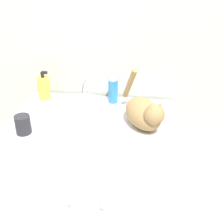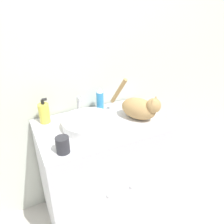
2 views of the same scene
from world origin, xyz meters
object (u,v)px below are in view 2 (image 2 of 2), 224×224
at_px(spray_bottle, 100,99).
at_px(cup, 63,145).
at_px(cat, 140,108).
at_px(soap_bottle, 44,113).

relative_size(spray_bottle, cup, 1.88).
distance_m(cat, spray_bottle, 0.31).
height_order(cat, cup, cat).
xyz_separation_m(soap_bottle, cup, (0.02, -0.37, -0.02)).
distance_m(cat, soap_bottle, 0.64).
bearing_deg(cat, cup, -107.45).
height_order(cat, soap_bottle, cat).
relative_size(cat, cup, 3.88).
relative_size(cat, spray_bottle, 2.06).
height_order(soap_bottle, spray_bottle, spray_bottle).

